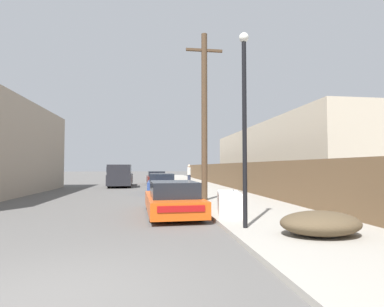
{
  "coord_description": "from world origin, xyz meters",
  "views": [
    {
      "loc": [
        1.25,
        -3.99,
        1.71
      ],
      "look_at": [
        3.01,
        8.96,
        2.29
      ],
      "focal_mm": 28.0,
      "sensor_mm": 36.0,
      "label": 1
    }
  ],
  "objects_px": {
    "car_parked_mid": "(162,184)",
    "car_parked_far": "(156,178)",
    "discarded_fridge": "(229,203)",
    "utility_pole": "(204,114)",
    "pedestrian": "(189,174)",
    "brush_pile": "(320,223)",
    "parked_sports_car_red": "(172,199)",
    "street_lamp": "(244,114)",
    "pickup_truck": "(120,176)"
  },
  "relations": [
    {
      "from": "car_parked_far",
      "to": "utility_pole",
      "type": "height_order",
      "value": "utility_pole"
    },
    {
      "from": "utility_pole",
      "to": "brush_pile",
      "type": "distance_m",
      "value": 8.68
    },
    {
      "from": "parked_sports_car_red",
      "to": "brush_pile",
      "type": "relative_size",
      "value": 2.43
    },
    {
      "from": "street_lamp",
      "to": "pedestrian",
      "type": "height_order",
      "value": "street_lamp"
    },
    {
      "from": "pedestrian",
      "to": "car_parked_mid",
      "type": "bearing_deg",
      "value": -110.52
    },
    {
      "from": "pickup_truck",
      "to": "utility_pole",
      "type": "relative_size",
      "value": 0.71
    },
    {
      "from": "street_lamp",
      "to": "pedestrian",
      "type": "xyz_separation_m",
      "value": [
        0.97,
        19.44,
        -2.05
      ]
    },
    {
      "from": "discarded_fridge",
      "to": "brush_pile",
      "type": "relative_size",
      "value": 1.03
    },
    {
      "from": "discarded_fridge",
      "to": "pedestrian",
      "type": "relative_size",
      "value": 1.08
    },
    {
      "from": "pickup_truck",
      "to": "street_lamp",
      "type": "height_order",
      "value": "street_lamp"
    },
    {
      "from": "car_parked_mid",
      "to": "discarded_fridge",
      "type": "bearing_deg",
      "value": -78.09
    },
    {
      "from": "utility_pole",
      "to": "pickup_truck",
      "type": "bearing_deg",
      "value": 113.11
    },
    {
      "from": "parked_sports_car_red",
      "to": "pedestrian",
      "type": "xyz_separation_m",
      "value": [
        2.66,
        16.32,
        0.5
      ]
    },
    {
      "from": "utility_pole",
      "to": "pedestrian",
      "type": "xyz_separation_m",
      "value": [
        0.88,
        12.89,
        -3.24
      ]
    },
    {
      "from": "car_parked_mid",
      "to": "street_lamp",
      "type": "distance_m",
      "value": 12.49
    },
    {
      "from": "car_parked_mid",
      "to": "utility_pole",
      "type": "bearing_deg",
      "value": -70.63
    },
    {
      "from": "parked_sports_car_red",
      "to": "pickup_truck",
      "type": "relative_size",
      "value": 0.8
    },
    {
      "from": "car_parked_mid",
      "to": "pedestrian",
      "type": "height_order",
      "value": "pedestrian"
    },
    {
      "from": "car_parked_far",
      "to": "pedestrian",
      "type": "relative_size",
      "value": 2.6
    },
    {
      "from": "car_parked_mid",
      "to": "car_parked_far",
      "type": "relative_size",
      "value": 0.89
    },
    {
      "from": "pickup_truck",
      "to": "pedestrian",
      "type": "distance_m",
      "value": 6.09
    },
    {
      "from": "pickup_truck",
      "to": "pedestrian",
      "type": "relative_size",
      "value": 3.18
    },
    {
      "from": "brush_pile",
      "to": "discarded_fridge",
      "type": "bearing_deg",
      "value": 111.3
    },
    {
      "from": "discarded_fridge",
      "to": "car_parked_far",
      "type": "distance_m",
      "value": 20.45
    },
    {
      "from": "parked_sports_car_red",
      "to": "pickup_truck",
      "type": "xyz_separation_m",
      "value": [
        -3.37,
        15.51,
        0.38
      ]
    },
    {
      "from": "pickup_truck",
      "to": "street_lamp",
      "type": "bearing_deg",
      "value": 103.45
    },
    {
      "from": "discarded_fridge",
      "to": "pedestrian",
      "type": "height_order",
      "value": "pedestrian"
    },
    {
      "from": "street_lamp",
      "to": "brush_pile",
      "type": "bearing_deg",
      "value": -37.05
    },
    {
      "from": "street_lamp",
      "to": "discarded_fridge",
      "type": "bearing_deg",
      "value": 86.0
    },
    {
      "from": "discarded_fridge",
      "to": "utility_pole",
      "type": "distance_m",
      "value": 5.75
    },
    {
      "from": "discarded_fridge",
      "to": "utility_pole",
      "type": "relative_size",
      "value": 0.24
    },
    {
      "from": "car_parked_far",
      "to": "utility_pole",
      "type": "bearing_deg",
      "value": -84.98
    },
    {
      "from": "street_lamp",
      "to": "pedestrian",
      "type": "relative_size",
      "value": 2.89
    },
    {
      "from": "car_parked_mid",
      "to": "car_parked_far",
      "type": "bearing_deg",
      "value": 91.91
    },
    {
      "from": "car_parked_far",
      "to": "street_lamp",
      "type": "distance_m",
      "value": 22.79
    },
    {
      "from": "car_parked_mid",
      "to": "car_parked_far",
      "type": "distance_m",
      "value": 10.46
    },
    {
      "from": "parked_sports_car_red",
      "to": "pedestrian",
      "type": "distance_m",
      "value": 16.54
    },
    {
      "from": "utility_pole",
      "to": "discarded_fridge",
      "type": "bearing_deg",
      "value": -89.14
    },
    {
      "from": "car_parked_far",
      "to": "parked_sports_car_red",
      "type": "bearing_deg",
      "value": -91.47
    },
    {
      "from": "car_parked_far",
      "to": "pickup_truck",
      "type": "distance_m",
      "value": 5.03
    },
    {
      "from": "discarded_fridge",
      "to": "parked_sports_car_red",
      "type": "relative_size",
      "value": 0.42
    },
    {
      "from": "pickup_truck",
      "to": "brush_pile",
      "type": "bearing_deg",
      "value": 106.52
    },
    {
      "from": "car_parked_mid",
      "to": "pickup_truck",
      "type": "height_order",
      "value": "pickup_truck"
    },
    {
      "from": "brush_pile",
      "to": "pickup_truck",
      "type": "bearing_deg",
      "value": 108.28
    },
    {
      "from": "brush_pile",
      "to": "pedestrian",
      "type": "xyz_separation_m",
      "value": [
        -0.48,
        20.53,
        0.65
      ]
    },
    {
      "from": "parked_sports_car_red",
      "to": "utility_pole",
      "type": "bearing_deg",
      "value": 59.74
    },
    {
      "from": "car_parked_mid",
      "to": "street_lamp",
      "type": "bearing_deg",
      "value": -80.8
    },
    {
      "from": "pickup_truck",
      "to": "street_lamp",
      "type": "relative_size",
      "value": 1.1
    },
    {
      "from": "car_parked_mid",
      "to": "brush_pile",
      "type": "height_order",
      "value": "car_parked_mid"
    },
    {
      "from": "car_parked_far",
      "to": "pedestrian",
      "type": "distance_m",
      "value": 4.31
    }
  ]
}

